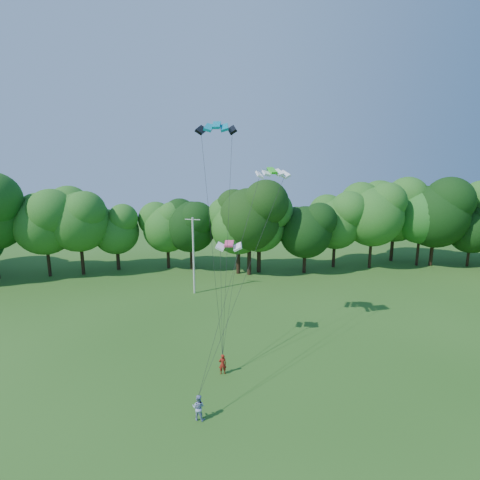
{
  "coord_description": "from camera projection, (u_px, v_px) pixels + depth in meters",
  "views": [
    {
      "loc": [
        -0.63,
        -14.54,
        15.29
      ],
      "look_at": [
        1.9,
        13.0,
        9.31
      ],
      "focal_mm": 28.0,
      "sensor_mm": 36.0,
      "label": 1
    }
  ],
  "objects": [
    {
      "name": "kite_flyer_right",
      "position": [
        198.0,
        407.0,
        22.31
      ],
      "size": [
        0.94,
        0.83,
        1.61
      ],
      "primitive_type": "imported",
      "rotation": [
        0.0,
        0.0,
        2.81
      ],
      "color": "#91A0C9",
      "rests_on": "ground"
    },
    {
      "name": "utility_pole",
      "position": [
        194.0,
        255.0,
        42.71
      ],
      "size": [
        1.73,
        0.6,
        8.92
      ],
      "rotation": [
        0.0,
        0.0,
        -0.29
      ],
      "color": "beige",
      "rests_on": "ground"
    },
    {
      "name": "kite_teal",
      "position": [
        217.0,
        125.0,
        27.87
      ],
      "size": [
        3.06,
        1.65,
        0.67
      ],
      "rotation": [
        0.0,
        0.0,
        -0.13
      ],
      "color": "#05839E",
      "rests_on": "ground"
    },
    {
      "name": "tree_back_center",
      "position": [
        249.0,
        214.0,
        48.95
      ],
      "size": [
        9.07,
        9.07,
        13.2
      ],
      "color": "black",
      "rests_on": "ground"
    },
    {
      "name": "kite_flyer_left",
      "position": [
        223.0,
        364.0,
        27.08
      ],
      "size": [
        0.59,
        0.42,
        1.54
      ],
      "primitive_type": "imported",
      "rotation": [
        0.0,
        0.0,
        3.23
      ],
      "color": "maroon",
      "rests_on": "ground"
    },
    {
      "name": "kite_green",
      "position": [
        272.0,
        171.0,
        29.26
      ],
      "size": [
        2.78,
        1.64,
        0.52
      ],
      "rotation": [
        0.0,
        0.0,
        0.19
      ],
      "color": "#33D920",
      "rests_on": "ground"
    },
    {
      "name": "kite_pink",
      "position": [
        229.0,
        244.0,
        29.22
      ],
      "size": [
        2.18,
        1.31,
        0.38
      ],
      "rotation": [
        0.0,
        0.0,
        -0.16
      ],
      "color": "#F54477",
      "rests_on": "ground"
    },
    {
      "name": "tree_back_east",
      "position": [
        422.0,
        214.0,
        53.57
      ],
      "size": [
        8.37,
        8.37,
        12.17
      ],
      "color": "black",
      "rests_on": "ground"
    }
  ]
}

